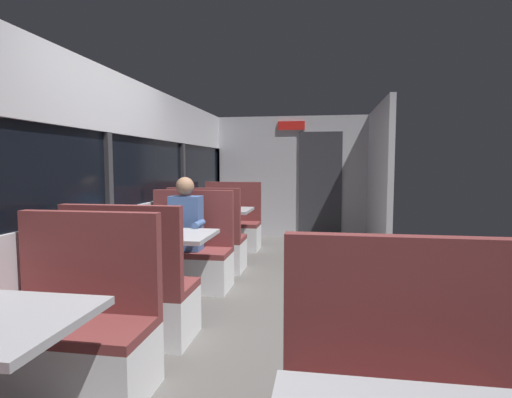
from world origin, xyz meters
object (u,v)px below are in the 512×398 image
bench_mid_window_facing_end (133,299)px  dining_table_far_window (220,216)px  coffee_cup_primary (232,206)px  dining_table_mid_window (165,244)px  bench_far_window_facing_end (208,246)px  bench_near_window_facing_entry (77,339)px  bench_mid_window_facing_entry (189,259)px  seated_passenger (187,242)px  bench_far_window_facing_entry (231,229)px

bench_mid_window_facing_end → dining_table_far_window: 2.87m
coffee_cup_primary → bench_mid_window_facing_end: bearing=-93.5°
dining_table_mid_window → dining_table_far_window: size_ratio=1.00×
bench_mid_window_facing_end → bench_far_window_facing_end: (0.00, 2.15, 0.00)m
bench_near_window_facing_entry → dining_table_mid_window: (0.00, 1.45, 0.31)m
dining_table_mid_window → bench_far_window_facing_end: size_ratio=0.82×
bench_near_window_facing_entry → bench_mid_window_facing_entry: same height
bench_far_window_facing_end → dining_table_mid_window: bearing=-90.0°
bench_mid_window_facing_entry → dining_table_far_window: bearing=90.0°
bench_far_window_facing_end → seated_passenger: 0.85m
bench_mid_window_facing_end → bench_far_window_facing_entry: bearing=90.0°
dining_table_mid_window → bench_far_window_facing_end: bench_far_window_facing_end is taller
bench_far_window_facing_entry → bench_mid_window_facing_entry: bearing=-90.0°
dining_table_mid_window → dining_table_far_window: same height
bench_near_window_facing_entry → coffee_cup_primary: bearing=87.3°
bench_far_window_facing_end → bench_mid_window_facing_end: bearing=-90.0°
bench_far_window_facing_end → bench_near_window_facing_entry: bearing=-90.0°
dining_table_mid_window → seated_passenger: (0.00, 0.63, -0.10)m
bench_mid_window_facing_entry → bench_far_window_facing_entry: size_ratio=1.00×
bench_near_window_facing_entry → dining_table_mid_window: 1.48m
coffee_cup_primary → bench_far_window_facing_end: bearing=-104.0°
dining_table_mid_window → dining_table_far_window: bearing=90.0°
bench_near_window_facing_entry → bench_mid_window_facing_end: bearing=90.0°
bench_mid_window_facing_end → bench_mid_window_facing_entry: 1.40m
bench_mid_window_facing_end → coffee_cup_primary: (0.17, 2.84, 0.46)m
bench_mid_window_facing_entry → bench_far_window_facing_entry: (0.00, 2.15, 0.00)m
seated_passenger → bench_near_window_facing_entry: bearing=-90.0°
bench_mid_window_facing_entry → bench_far_window_facing_end: same height
bench_mid_window_facing_end → bench_far_window_facing_end: 2.15m
bench_far_window_facing_end → seated_passenger: seated_passenger is taller
bench_far_window_facing_entry → seated_passenger: bearing=-90.0°
bench_far_window_facing_end → bench_far_window_facing_entry: 1.40m
bench_near_window_facing_entry → dining_table_far_window: 3.61m
bench_near_window_facing_entry → bench_far_window_facing_entry: 4.30m
bench_far_window_facing_end → coffee_cup_primary: (0.17, 0.69, 0.46)m
bench_near_window_facing_entry → dining_table_far_window: size_ratio=1.22×
dining_table_mid_window → bench_far_window_facing_entry: size_ratio=0.82×
bench_far_window_facing_end → bench_far_window_facing_entry: size_ratio=1.00×
dining_table_mid_window → bench_mid_window_facing_end: 0.77m
bench_mid_window_facing_entry → seated_passenger: seated_passenger is taller
bench_mid_window_facing_entry → bench_near_window_facing_entry: bearing=-90.0°
bench_near_window_facing_entry → dining_table_mid_window: bench_near_window_facing_entry is taller
bench_mid_window_facing_entry → dining_table_mid_window: bearing=-90.0°
bench_near_window_facing_entry → seated_passenger: bearing=90.0°
bench_mid_window_facing_end → bench_far_window_facing_entry: 3.55m
dining_table_mid_window → bench_far_window_facing_entry: 2.87m
bench_near_window_facing_entry → bench_far_window_facing_end: (0.00, 2.90, 0.00)m
bench_near_window_facing_entry → bench_far_window_facing_entry: bearing=90.0°
dining_table_far_window → bench_far_window_facing_entry: 0.77m
dining_table_far_window → bench_near_window_facing_entry: bearing=-90.0°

